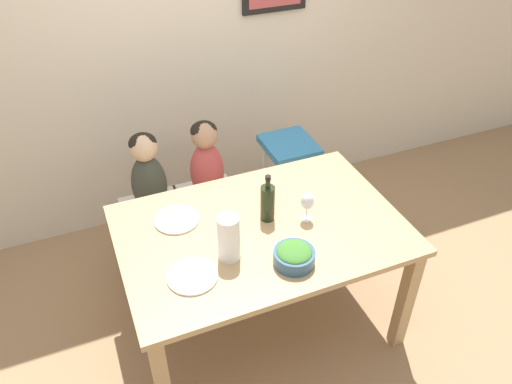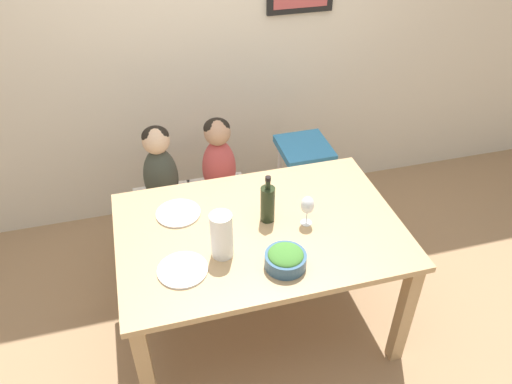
# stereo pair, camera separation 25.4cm
# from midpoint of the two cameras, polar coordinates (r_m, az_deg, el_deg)

# --- Properties ---
(ground_plane) EXTENTS (14.00, 14.00, 0.00)m
(ground_plane) POSITION_cam_midpoint_polar(r_m,az_deg,el_deg) (3.15, 2.75, -14.58)
(ground_plane) COLOR #9E7A56
(wall_back) EXTENTS (10.00, 0.09, 2.70)m
(wall_back) POSITION_cam_midpoint_polar(r_m,az_deg,el_deg) (3.41, -3.44, 17.88)
(wall_back) COLOR beige
(wall_back) RESTS_ON ground_plane
(dining_table) EXTENTS (1.48, 0.99, 0.76)m
(dining_table) POSITION_cam_midpoint_polar(r_m,az_deg,el_deg) (2.67, 3.16, -5.82)
(dining_table) COLOR tan
(dining_table) RESTS_ON ground_plane
(chair_far_left) EXTENTS (0.38, 0.42, 0.46)m
(chair_far_left) POSITION_cam_midpoint_polar(r_m,az_deg,el_deg) (3.32, -8.13, -2.25)
(chair_far_left) COLOR silver
(chair_far_left) RESTS_ON ground_plane
(chair_far_center) EXTENTS (0.38, 0.42, 0.46)m
(chair_far_center) POSITION_cam_midpoint_polar(r_m,az_deg,el_deg) (3.36, -1.87, -1.22)
(chair_far_center) COLOR silver
(chair_far_center) RESTS_ON ground_plane
(chair_right_highchair) EXTENTS (0.33, 0.36, 0.74)m
(chair_right_highchair) POSITION_cam_midpoint_polar(r_m,az_deg,el_deg) (3.40, 7.55, 2.89)
(chair_right_highchair) COLOR silver
(chair_right_highchair) RESTS_ON ground_plane
(person_child_left) EXTENTS (0.22, 0.19, 0.55)m
(person_child_left) POSITION_cam_midpoint_polar(r_m,az_deg,el_deg) (3.11, -8.70, 2.91)
(person_child_left) COLOR #3D4238
(person_child_left) RESTS_ON chair_far_left
(person_child_center) EXTENTS (0.22, 0.19, 0.55)m
(person_child_center) POSITION_cam_midpoint_polar(r_m,az_deg,el_deg) (3.15, -2.01, 3.94)
(person_child_center) COLOR #C64C4C
(person_child_center) RESTS_ON chair_far_center
(wine_bottle) EXTENTS (0.08, 0.08, 0.28)m
(wine_bottle) POSITION_cam_midpoint_polar(r_m,az_deg,el_deg) (2.59, 4.15, -1.37)
(wine_bottle) COLOR #232D19
(wine_bottle) RESTS_ON dining_table
(paper_towel_roll) EXTENTS (0.11, 0.11, 0.24)m
(paper_towel_roll) POSITION_cam_midpoint_polar(r_m,az_deg,el_deg) (2.37, -0.89, -5.10)
(paper_towel_roll) COLOR white
(paper_towel_roll) RESTS_ON dining_table
(wine_glass_near) EXTENTS (0.07, 0.07, 0.17)m
(wine_glass_near) POSITION_cam_midpoint_polar(r_m,az_deg,el_deg) (2.58, 8.72, -1.67)
(wine_glass_near) COLOR white
(wine_glass_near) RESTS_ON dining_table
(salad_bowl_large) EXTENTS (0.20, 0.20, 0.10)m
(salad_bowl_large) POSITION_cam_midpoint_polar(r_m,az_deg,el_deg) (2.38, 6.48, -7.69)
(salad_bowl_large) COLOR #335675
(salad_bowl_large) RESTS_ON dining_table
(dinner_plate_front_left) EXTENTS (0.24, 0.24, 0.01)m
(dinner_plate_front_left) POSITION_cam_midpoint_polar(r_m,az_deg,el_deg) (2.38, -5.35, -8.99)
(dinner_plate_front_left) COLOR silver
(dinner_plate_front_left) RESTS_ON dining_table
(dinner_plate_back_left) EXTENTS (0.24, 0.24, 0.01)m
(dinner_plate_back_left) POSITION_cam_midpoint_polar(r_m,az_deg,el_deg) (2.70, -6.22, -2.54)
(dinner_plate_back_left) COLOR silver
(dinner_plate_back_left) RESTS_ON dining_table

